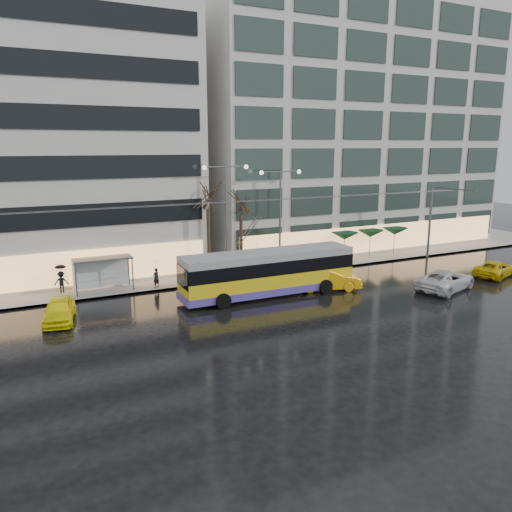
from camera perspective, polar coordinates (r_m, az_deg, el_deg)
ground at (r=31.57m, az=0.96°, el=-7.30°), size 140.00×140.00×0.00m
sidewalk at (r=44.60m, az=-4.93°, el=-1.30°), size 80.00×10.00×0.15m
kerb at (r=40.17m, az=-2.36°, el=-2.83°), size 80.00×0.10×0.15m
building_right at (r=55.91m, az=9.83°, el=14.36°), size 32.00×14.00×25.00m
trolleybus at (r=36.03m, az=1.42°, el=-2.08°), size 12.96×5.13×5.99m
catenary at (r=37.87m, az=-3.13°, el=2.70°), size 42.24×5.12×7.00m
bus_shelter at (r=38.49m, az=-17.70°, el=-1.21°), size 4.20×1.60×2.51m
street_lamp_near at (r=40.62m, az=-3.44°, el=5.84°), size 3.96×0.36×9.03m
street_lamp_far at (r=42.81m, az=2.78°, el=5.82°), size 3.96×0.36×8.53m
tree_a at (r=40.14m, az=-5.56°, el=7.30°), size 3.20×3.20×8.40m
tree_b at (r=41.53m, az=-1.74°, el=6.57°), size 3.20×3.20×7.70m
parasol_a at (r=47.19m, az=10.10°, el=2.26°), size 2.50×2.50×2.65m
parasol_b at (r=49.00m, az=12.94°, el=2.51°), size 2.50×2.50×2.65m
parasol_c at (r=50.93m, az=15.57°, el=2.74°), size 2.50×2.50×2.65m
taxi_a at (r=33.37m, az=-21.58°, el=-5.77°), size 2.50×4.58×1.48m
taxi_b at (r=38.06m, az=8.13°, el=-2.64°), size 5.31×3.18×1.65m
taxi_c at (r=46.13m, az=25.68°, el=-1.31°), size 5.20×3.59×1.32m
sedan_silver at (r=40.29m, az=20.85°, el=-2.58°), size 6.12×4.15×1.56m
pedestrian_a at (r=38.31m, az=-11.40°, el=-1.42°), size 1.28×1.29×2.19m
pedestrian_b at (r=39.75m, az=-15.70°, el=-2.15°), size 0.85×0.70×1.61m
pedestrian_c at (r=39.12m, az=-21.38°, el=-2.32°), size 1.12×0.96×2.11m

